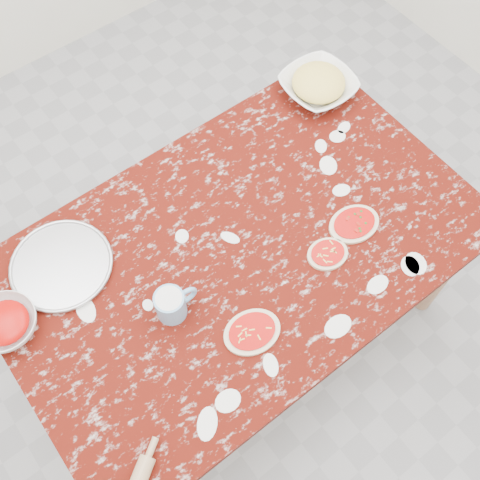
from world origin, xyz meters
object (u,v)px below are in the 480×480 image
object	(u,v)px
sauce_bowl	(6,324)
pizza_tray	(62,266)
cheese_bowl	(318,86)
flour_mug	(172,304)
worktable	(240,258)

from	to	relation	value
sauce_bowl	pizza_tray	bearing A→B (deg)	20.36
sauce_bowl	cheese_bowl	distance (m)	1.40
sauce_bowl	flour_mug	bearing A→B (deg)	-31.15
cheese_bowl	worktable	bearing A→B (deg)	-151.15
pizza_tray	worktable	bearing A→B (deg)	-30.31
sauce_bowl	cheese_bowl	bearing A→B (deg)	6.09
worktable	cheese_bowl	xyz separation A→B (m)	(0.65, 0.36, 0.12)
cheese_bowl	flour_mug	size ratio (longest dim) A/B	1.92
flour_mug	cheese_bowl	bearing A→B (deg)	23.35
sauce_bowl	flour_mug	world-z (taller)	flour_mug
worktable	sauce_bowl	world-z (taller)	sauce_bowl
cheese_bowl	flour_mug	distance (m)	1.04
worktable	flour_mug	size ratio (longest dim) A/B	11.25
worktable	cheese_bowl	size ratio (longest dim) A/B	5.87
sauce_bowl	flour_mug	xyz separation A→B (m)	(0.44, -0.26, 0.03)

